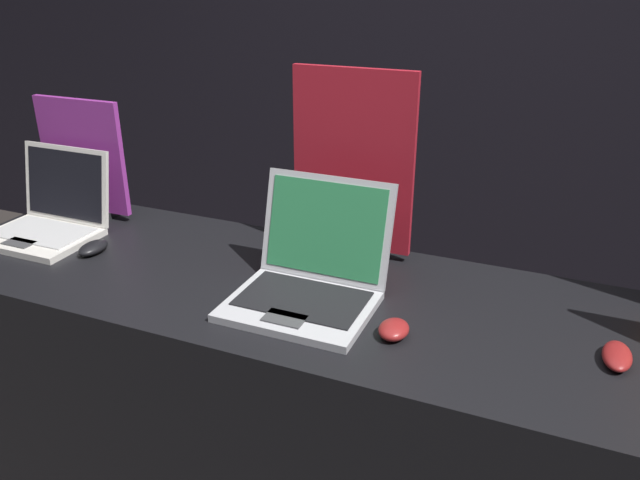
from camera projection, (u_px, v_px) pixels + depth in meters
wall_back at (466, 30)px, 2.94m from camera, size 8.00×0.05×2.80m
display_counter at (320, 426)px, 1.83m from camera, size 2.33×0.68×0.89m
laptop_front at (50, 216)px, 1.98m from camera, size 0.33×0.30×0.26m
mouse_front at (93, 248)px, 1.86m from camera, size 0.06×0.11×0.03m
promo_stand_front at (83, 162)px, 2.08m from camera, size 0.33×0.07×0.40m
laptop_middle at (310, 275)px, 1.59m from camera, size 0.36×0.36×0.29m
mouse_middle at (394, 329)px, 1.44m from camera, size 0.07×0.09×0.04m
promo_stand_middle at (353, 169)px, 1.77m from camera, size 0.36×0.07×0.54m
mouse_back at (617, 356)px, 1.35m from camera, size 0.06×0.12×0.03m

